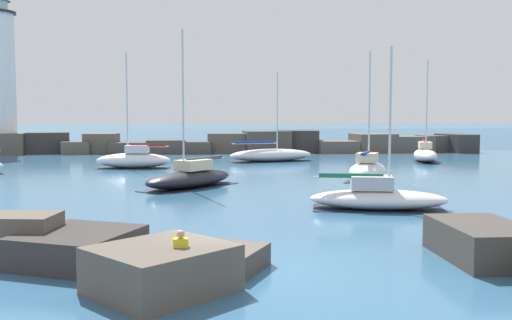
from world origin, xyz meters
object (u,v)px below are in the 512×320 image
(mooring_buoy_orange_near, at_px, (209,166))
(sailboat_moored_3, at_px, (271,155))
(sailboat_moored_6, at_px, (134,159))
(sailboat_moored_1, at_px, (190,177))
(sailboat_moored_4, at_px, (425,154))
(sailboat_moored_7, at_px, (377,197))
(sailboat_moored_0, at_px, (367,170))
(person_on_rocks, at_px, (181,259))

(mooring_buoy_orange_near, bearing_deg, sailboat_moored_3, 54.65)
(sailboat_moored_6, bearing_deg, sailboat_moored_3, 26.56)
(sailboat_moored_1, bearing_deg, sailboat_moored_4, 39.66)
(sailboat_moored_1, xyz_separation_m, sailboat_moored_7, (9.09, -8.83, -0.06))
(sailboat_moored_3, bearing_deg, sailboat_moored_4, -5.07)
(sailboat_moored_7, bearing_deg, mooring_buoy_orange_near, 112.33)
(sailboat_moored_6, bearing_deg, sailboat_moored_1, -68.28)
(sailboat_moored_4, relative_size, mooring_buoy_orange_near, 11.40)
(sailboat_moored_0, xyz_separation_m, person_on_rocks, (-11.24, -24.11, 0.18))
(sailboat_moored_0, distance_m, sailboat_moored_6, 19.73)
(sailboat_moored_0, relative_size, person_on_rocks, 5.45)
(sailboat_moored_4, bearing_deg, sailboat_moored_7, -114.91)
(sailboat_moored_0, height_order, person_on_rocks, sailboat_moored_0)
(sailboat_moored_7, height_order, mooring_buoy_orange_near, sailboat_moored_7)
(mooring_buoy_orange_near, bearing_deg, person_on_rocks, -90.68)
(sailboat_moored_7, relative_size, person_on_rocks, 4.72)
(person_on_rocks, bearing_deg, sailboat_moored_3, 81.16)
(sailboat_moored_6, distance_m, mooring_buoy_orange_near, 6.61)
(mooring_buoy_orange_near, xyz_separation_m, person_on_rocks, (-0.38, -31.78, 0.57))
(person_on_rocks, bearing_deg, sailboat_moored_7, 55.15)
(sailboat_moored_6, xyz_separation_m, sailboat_moored_7, (14.28, -21.87, -0.17))
(sailboat_moored_1, relative_size, sailboat_moored_7, 1.26)
(sailboat_moored_4, xyz_separation_m, sailboat_moored_7, (-12.35, -26.61, -0.16))
(sailboat_moored_1, relative_size, sailboat_moored_6, 0.99)
(sailboat_moored_3, relative_size, mooring_buoy_orange_near, 10.30)
(sailboat_moored_6, height_order, sailboat_moored_7, sailboat_moored_6)
(sailboat_moored_3, distance_m, mooring_buoy_orange_near, 10.12)
(sailboat_moored_4, height_order, sailboat_moored_6, sailboat_moored_6)
(sailboat_moored_3, relative_size, sailboat_moored_7, 1.14)
(sailboat_moored_0, height_order, sailboat_moored_7, sailboat_moored_0)
(sailboat_moored_3, bearing_deg, sailboat_moored_6, -153.44)
(sailboat_moored_4, height_order, mooring_buoy_orange_near, sailboat_moored_4)
(sailboat_moored_0, height_order, sailboat_moored_3, sailboat_moored_0)
(sailboat_moored_0, xyz_separation_m, mooring_buoy_orange_near, (-10.86, 7.67, -0.39))
(sailboat_moored_6, height_order, mooring_buoy_orange_near, sailboat_moored_6)
(sailboat_moored_4, distance_m, person_on_rocks, 43.97)
(sailboat_moored_3, xyz_separation_m, sailboat_moored_4, (14.57, -1.29, 0.10))
(sailboat_moored_6, bearing_deg, mooring_buoy_orange_near, -19.64)
(person_on_rocks, bearing_deg, sailboat_moored_6, 99.74)
(sailboat_moored_1, distance_m, sailboat_moored_4, 27.85)
(sailboat_moored_1, bearing_deg, sailboat_moored_0, 14.82)
(sailboat_moored_4, height_order, sailboat_moored_7, sailboat_moored_4)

